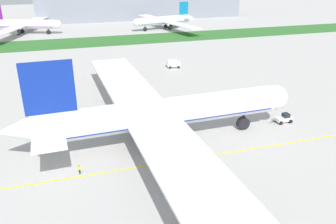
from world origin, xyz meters
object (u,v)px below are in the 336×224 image
Objects in this scene: ground_crew_wingwalker_port at (79,169)px; service_truck_baggage_loader at (174,63)px; parked_airliner_far_outer at (165,20)px; airliner_foreground at (158,114)px; parked_airliner_far_right at (23,24)px; pushback_tug at (284,118)px.

ground_crew_wingwalker_port is 70.39m from service_truck_baggage_loader.
parked_airliner_far_outer reaches higher than ground_crew_wingwalker_port.
airliner_foreground reaches higher than parked_airliner_far_right.
parked_airliner_far_outer is (75.39, -7.72, -0.17)m from parked_airliner_far_right.
parked_airliner_far_outer is at bearing 72.92° from airliner_foreground.
airliner_foreground is 135.95m from parked_airliner_far_outer.
parked_airliner_far_outer is (19.65, 77.01, 3.36)m from service_truck_baggage_loader.
pushback_tug is at bearing -78.65° from service_truck_baggage_loader.
pushback_tug is 47.84m from ground_crew_wingwalker_port.
ground_crew_wingwalker_port is at bearing -121.45° from service_truck_baggage_loader.
service_truck_baggage_loader is 79.55m from parked_airliner_far_outer.
service_truck_baggage_loader is at bearing 58.55° from ground_crew_wingwalker_port.
parked_airliner_far_right is (-66.14, 136.50, 4.08)m from pushback_tug.
airliner_foreground is 18.71m from ground_crew_wingwalker_port.
service_truck_baggage_loader is at bearing 69.03° from airliner_foreground.
service_truck_baggage_loader is 0.08× the size of parked_airliner_far_right.
service_truck_baggage_loader is (36.73, 60.05, 0.45)m from ground_crew_wingwalker_port.
parked_airliner_far_outer is at bearing 75.69° from service_truck_baggage_loader.
ground_crew_wingwalker_port is (-16.44, -7.11, -5.39)m from airliner_foreground.
airliner_foreground reaches higher than pushback_tug.
parked_airliner_far_outer is at bearing 85.89° from pushback_tug.
airliner_foreground reaches higher than parked_airliner_far_outer.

